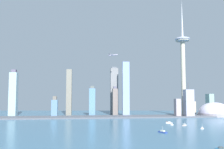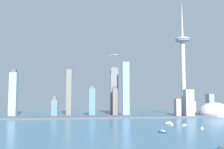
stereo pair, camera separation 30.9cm
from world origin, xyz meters
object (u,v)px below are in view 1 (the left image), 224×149
Objects in this scene: skyscraper_10 at (178,108)px; boat_5 at (163,132)px; skyscraper_4 at (192,107)px; boat_3 at (202,128)px; stadium_dome at (215,113)px; boat_2 at (184,125)px; boat_1 at (169,123)px; channel_buoy_0 at (167,121)px; skyscraper_12 at (114,91)px; airplane at (113,55)px; skyscraper_8 at (69,92)px; observation_tower at (183,57)px; skyscraper_5 at (13,94)px; skyscraper_1 at (55,108)px; boat_0 at (221,149)px; skyscraper_7 at (189,103)px; skyscraper_3 at (126,89)px; skyscraper_0 at (92,102)px; skyscraper_11 at (115,102)px; boat_4 at (172,124)px; skyscraper_9 at (210,104)px.

skyscraper_10 is 312.12m from boat_5.
boat_3 is (-128.08, -327.48, -21.82)m from skyscraper_4.
stadium_dome reaches higher than boat_2.
boat_1 is at bearing 68.50° from boat_3.
boat_5 is 9.50× the size of channel_buoy_0.
skyscraper_4 reaches higher than stadium_dome.
airplane is at bearing -99.80° from skyscraper_12.
observation_tower is at bearing -6.43° from skyscraper_8.
skyscraper_5 reaches higher than skyscraper_4.
boat_0 is (253.30, -463.65, -25.84)m from skyscraper_1.
skyscraper_4 is 103.65m from skyscraper_7.
skyscraper_1 is 1.17× the size of skyscraper_4.
skyscraper_4 is 27.31× the size of channel_buoy_0.
skyscraper_12 is at bearing 161.35° from observation_tower.
skyscraper_3 is at bearing -4.04° from skyscraper_5.
skyscraper_7 is at bearing -11.98° from skyscraper_10.
skyscraper_1 is 3.37× the size of boat_5.
stadium_dome is 314.29m from boat_3.
skyscraper_8 is at bearing -1.24° from boat_5.
airplane is at bearing -14.77° from skyscraper_0.
skyscraper_8 is 5.02× the size of airplane.
skyscraper_1 is 237.12m from airplane.
skyscraper_12 is (-206.88, 115.94, 37.18)m from skyscraper_7.
boat_3 reaches higher than channel_buoy_0.
skyscraper_11 is 218.57m from channel_buoy_0.
skyscraper_11 reaches higher than boat_1.
skyscraper_5 is 74.27× the size of channel_buoy_0.
skyscraper_1 is at bearing -44.58° from boat_0.
skyscraper_1 is 2.12× the size of airplane.
boat_4 is at bearing -123.34° from skyscraper_7.
skyscraper_5 is (-568.76, -13.24, 44.59)m from skyscraper_4.
skyscraper_4 is at bearing 4.09° from skyscraper_0.
skyscraper_10 is at bearing -171.76° from stadium_dome.
boat_2 reaches higher than boat_0.
skyscraper_12 reaches higher than boat_3.
airplane is (-78.61, 458.30, 186.09)m from boat_0.
skyscraper_12 is 11.88× the size of boat_0.
skyscraper_9 is 0.43× the size of skyscraper_12.
skyscraper_3 is 87.53× the size of channel_buoy_0.
observation_tower reaches higher than boat_1.
skyscraper_5 is at bearing 171.91° from skyscraper_10.
skyscraper_8 reaches higher than skyscraper_1.
observation_tower is at bearing -135.69° from skyscraper_4.
skyscraper_11 is at bearing -105.60° from boat_4.
skyscraper_9 is 5.09× the size of boat_0.
skyscraper_10 is 4.87× the size of boat_3.
skyscraper_4 is 533.95m from boat_0.
boat_1 is (-220.58, -226.14, -32.48)m from skyscraper_9.
boat_2 is (426.91, -262.16, -66.31)m from skyscraper_5.
skyscraper_4 is 0.51× the size of skyscraper_7.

